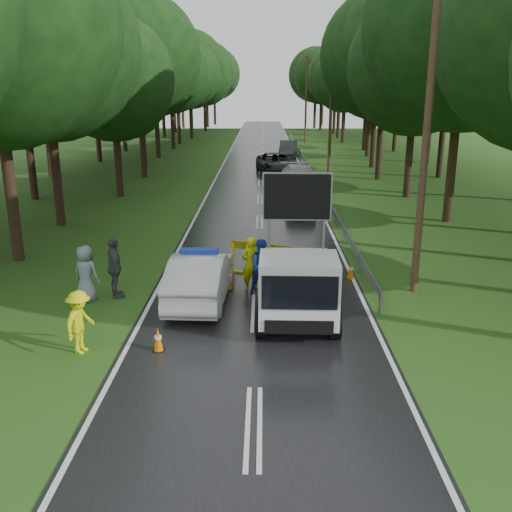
{
  "coord_description": "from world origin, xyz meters",
  "views": [
    {
      "loc": [
        0.18,
        -15.94,
        6.51
      ],
      "look_at": [
        -0.05,
        1.61,
        1.3
      ],
      "focal_mm": 40.0,
      "sensor_mm": 36.0,
      "label": 1
    }
  ],
  "objects_px": {
    "civilian": "(263,267)",
    "police_sedan": "(200,277)",
    "barrier": "(270,252)",
    "queue_car_fourth": "(288,149)",
    "officer": "(251,264)",
    "queue_car_third": "(276,163)",
    "queue_car_second": "(300,179)",
    "queue_car_first": "(300,201)",
    "work_truck": "(297,282)"
  },
  "relations": [
    {
      "from": "police_sedan",
      "to": "queue_car_third",
      "type": "distance_m",
      "value": 27.88
    },
    {
      "from": "work_truck",
      "to": "queue_car_fourth",
      "type": "distance_m",
      "value": 40.29
    },
    {
      "from": "queue_car_first",
      "to": "queue_car_third",
      "type": "height_order",
      "value": "queue_car_third"
    },
    {
      "from": "queue_car_first",
      "to": "queue_car_fourth",
      "type": "height_order",
      "value": "queue_car_fourth"
    },
    {
      "from": "work_truck",
      "to": "queue_car_second",
      "type": "distance_m",
      "value": 21.18
    },
    {
      "from": "work_truck",
      "to": "queue_car_second",
      "type": "height_order",
      "value": "work_truck"
    },
    {
      "from": "civilian",
      "to": "queue_car_first",
      "type": "bearing_deg",
      "value": 60.19
    },
    {
      "from": "queue_car_second",
      "to": "queue_car_fourth",
      "type": "distance_m",
      "value": 19.13
    },
    {
      "from": "queue_car_first",
      "to": "queue_car_fourth",
      "type": "distance_m",
      "value": 25.83
    },
    {
      "from": "civilian",
      "to": "queue_car_third",
      "type": "xyz_separation_m",
      "value": [
        0.98,
        26.99,
        -0.11
      ]
    },
    {
      "from": "barrier",
      "to": "queue_car_fourth",
      "type": "bearing_deg",
      "value": 108.52
    },
    {
      "from": "queue_car_fourth",
      "to": "queue_car_third",
      "type": "bearing_deg",
      "value": -93.0
    },
    {
      "from": "work_truck",
      "to": "queue_car_first",
      "type": "height_order",
      "value": "work_truck"
    },
    {
      "from": "barrier",
      "to": "civilian",
      "type": "height_order",
      "value": "civilian"
    },
    {
      "from": "officer",
      "to": "queue_car_third",
      "type": "xyz_separation_m",
      "value": [
        1.38,
        26.71,
        -0.12
      ]
    },
    {
      "from": "barrier",
      "to": "civilian",
      "type": "distance_m",
      "value": 1.62
    },
    {
      "from": "work_truck",
      "to": "barrier",
      "type": "relative_size",
      "value": 1.85
    },
    {
      "from": "police_sedan",
      "to": "officer",
      "type": "height_order",
      "value": "officer"
    },
    {
      "from": "queue_car_first",
      "to": "queue_car_third",
      "type": "distance_m",
      "value": 14.63
    },
    {
      "from": "queue_car_fourth",
      "to": "officer",
      "type": "bearing_deg",
      "value": -89.91
    },
    {
      "from": "work_truck",
      "to": "police_sedan",
      "type": "bearing_deg",
      "value": 157.56
    },
    {
      "from": "officer",
      "to": "queue_car_first",
      "type": "xyz_separation_m",
      "value": [
        2.36,
        12.11,
        -0.25
      ]
    },
    {
      "from": "queue_car_second",
      "to": "officer",
      "type": "bearing_deg",
      "value": -103.61
    },
    {
      "from": "barrier",
      "to": "queue_car_second",
      "type": "relative_size",
      "value": 0.49
    },
    {
      "from": "civilian",
      "to": "work_truck",
      "type": "bearing_deg",
      "value": -84.96
    },
    {
      "from": "civilian",
      "to": "queue_car_first",
      "type": "height_order",
      "value": "civilian"
    },
    {
      "from": "barrier",
      "to": "queue_car_first",
      "type": "distance_m",
      "value": 10.92
    },
    {
      "from": "officer",
      "to": "civilian",
      "type": "distance_m",
      "value": 0.49
    },
    {
      "from": "work_truck",
      "to": "civilian",
      "type": "bearing_deg",
      "value": 117.35
    },
    {
      "from": "officer",
      "to": "queue_car_fourth",
      "type": "relative_size",
      "value": 0.39
    },
    {
      "from": "civilian",
      "to": "police_sedan",
      "type": "bearing_deg",
      "value": 179.78
    },
    {
      "from": "queue_car_third",
      "to": "work_truck",
      "type": "bearing_deg",
      "value": -96.45
    },
    {
      "from": "civilian",
      "to": "queue_car_second",
      "type": "relative_size",
      "value": 0.32
    },
    {
      "from": "queue_car_second",
      "to": "queue_car_fourth",
      "type": "relative_size",
      "value": 1.2
    },
    {
      "from": "police_sedan",
      "to": "work_truck",
      "type": "bearing_deg",
      "value": 158.54
    },
    {
      "from": "officer",
      "to": "police_sedan",
      "type": "bearing_deg",
      "value": 8.94
    },
    {
      "from": "police_sedan",
      "to": "queue_car_first",
      "type": "distance_m",
      "value": 13.7
    },
    {
      "from": "police_sedan",
      "to": "work_truck",
      "type": "xyz_separation_m",
      "value": [
        2.95,
        -1.31,
        0.31
      ]
    },
    {
      "from": "police_sedan",
      "to": "queue_car_second",
      "type": "bearing_deg",
      "value": -99.99
    },
    {
      "from": "civilian",
      "to": "queue_car_third",
      "type": "bearing_deg",
      "value": 67.06
    },
    {
      "from": "queue_car_third",
      "to": "queue_car_second",
      "type": "bearing_deg",
      "value": -86.22
    },
    {
      "from": "queue_car_first",
      "to": "work_truck",
      "type": "bearing_deg",
      "value": -93.48
    },
    {
      "from": "civilian",
      "to": "queue_car_second",
      "type": "xyz_separation_m",
      "value": [
        2.41,
        19.09,
        -0.08
      ]
    },
    {
      "from": "queue_car_first",
      "to": "queue_car_second",
      "type": "xyz_separation_m",
      "value": [
        0.46,
        6.7,
        0.16
      ]
    },
    {
      "from": "police_sedan",
      "to": "work_truck",
      "type": "distance_m",
      "value": 3.24
    },
    {
      "from": "civilian",
      "to": "queue_car_first",
      "type": "relative_size",
      "value": 0.47
    },
    {
      "from": "queue_car_first",
      "to": "queue_car_second",
      "type": "relative_size",
      "value": 0.69
    },
    {
      "from": "officer",
      "to": "queue_car_second",
      "type": "relative_size",
      "value": 0.32
    },
    {
      "from": "queue_car_third",
      "to": "officer",
      "type": "bearing_deg",
      "value": -99.44
    },
    {
      "from": "queue_car_first",
      "to": "queue_car_third",
      "type": "relative_size",
      "value": 0.68
    }
  ]
}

